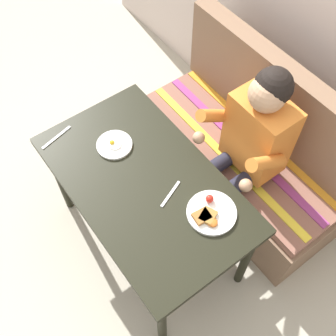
{
  "coord_description": "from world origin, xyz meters",
  "views": [
    {
      "loc": [
        0.97,
        -0.57,
        2.55
      ],
      "look_at": [
        0.0,
        0.15,
        0.72
      ],
      "focal_mm": 44.64,
      "sensor_mm": 36.0,
      "label": 1
    }
  ],
  "objects_px": {
    "person": "(248,142)",
    "plate_eggs": "(114,145)",
    "fork": "(170,194)",
    "plate_breakfast": "(210,213)",
    "couch": "(244,154)",
    "knife": "(56,137)",
    "table": "(145,190)"
  },
  "relations": [
    {
      "from": "fork",
      "to": "knife",
      "type": "relative_size",
      "value": 0.85
    },
    {
      "from": "plate_breakfast",
      "to": "knife",
      "type": "height_order",
      "value": "plate_breakfast"
    },
    {
      "from": "person",
      "to": "plate_breakfast",
      "type": "distance_m",
      "value": 0.49
    },
    {
      "from": "couch",
      "to": "person",
      "type": "relative_size",
      "value": 1.19
    },
    {
      "from": "plate_breakfast",
      "to": "knife",
      "type": "relative_size",
      "value": 1.23
    },
    {
      "from": "table",
      "to": "plate_eggs",
      "type": "xyz_separation_m",
      "value": [
        -0.28,
        -0.0,
        0.09
      ]
    },
    {
      "from": "plate_breakfast",
      "to": "knife",
      "type": "bearing_deg",
      "value": -156.41
    },
    {
      "from": "couch",
      "to": "person",
      "type": "bearing_deg",
      "value": -52.19
    },
    {
      "from": "table",
      "to": "plate_eggs",
      "type": "height_order",
      "value": "plate_eggs"
    },
    {
      "from": "person",
      "to": "knife",
      "type": "bearing_deg",
      "value": -128.75
    },
    {
      "from": "table",
      "to": "plate_breakfast",
      "type": "bearing_deg",
      "value": 23.63
    },
    {
      "from": "plate_breakfast",
      "to": "plate_eggs",
      "type": "distance_m",
      "value": 0.65
    },
    {
      "from": "couch",
      "to": "knife",
      "type": "bearing_deg",
      "value": -117.65
    },
    {
      "from": "table",
      "to": "person",
      "type": "height_order",
      "value": "person"
    },
    {
      "from": "person",
      "to": "plate_eggs",
      "type": "relative_size",
      "value": 6.23
    },
    {
      "from": "plate_breakfast",
      "to": "knife",
      "type": "distance_m",
      "value": 0.94
    },
    {
      "from": "fork",
      "to": "plate_breakfast",
      "type": "bearing_deg",
      "value": 1.34
    },
    {
      "from": "couch",
      "to": "plate_eggs",
      "type": "height_order",
      "value": "couch"
    },
    {
      "from": "table",
      "to": "plate_eggs",
      "type": "distance_m",
      "value": 0.3
    },
    {
      "from": "person",
      "to": "fork",
      "type": "bearing_deg",
      "value": -89.68
    },
    {
      "from": "plate_eggs",
      "to": "knife",
      "type": "bearing_deg",
      "value": -136.21
    },
    {
      "from": "person",
      "to": "knife",
      "type": "xyz_separation_m",
      "value": [
        -0.65,
        -0.82,
        -0.01
      ]
    },
    {
      "from": "couch",
      "to": "knife",
      "type": "relative_size",
      "value": 7.2
    },
    {
      "from": "plate_breakfast",
      "to": "plate_eggs",
      "type": "height_order",
      "value": "plate_breakfast"
    },
    {
      "from": "person",
      "to": "fork",
      "type": "xyz_separation_m",
      "value": [
        0.0,
        -0.53,
        -0.01
      ]
    },
    {
      "from": "table",
      "to": "couch",
      "type": "distance_m",
      "value": 0.83
    },
    {
      "from": "person",
      "to": "knife",
      "type": "distance_m",
      "value": 1.05
    },
    {
      "from": "couch",
      "to": "fork",
      "type": "relative_size",
      "value": 8.47
    },
    {
      "from": "person",
      "to": "plate_eggs",
      "type": "distance_m",
      "value": 0.72
    },
    {
      "from": "person",
      "to": "plate_eggs",
      "type": "xyz_separation_m",
      "value": [
        -0.42,
        -0.59,
        -0.0
      ]
    },
    {
      "from": "table",
      "to": "person",
      "type": "distance_m",
      "value": 0.61
    },
    {
      "from": "table",
      "to": "plate_eggs",
      "type": "bearing_deg",
      "value": -179.81
    }
  ]
}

